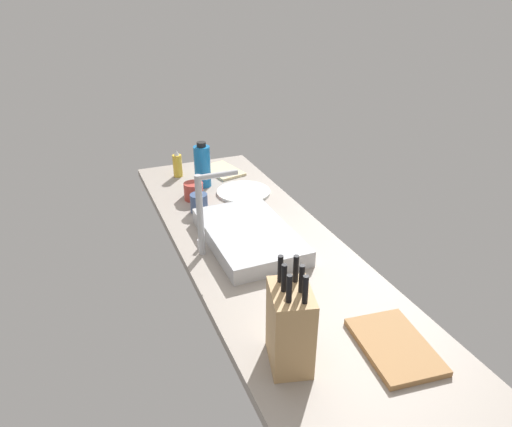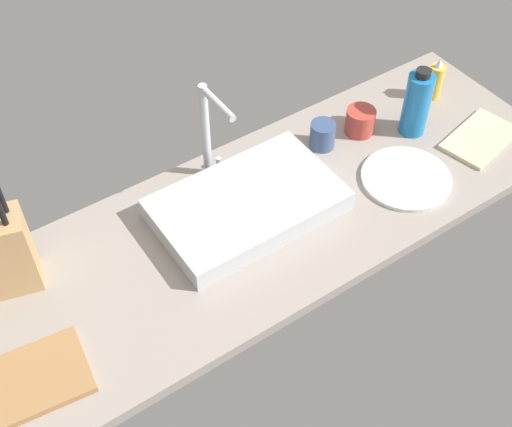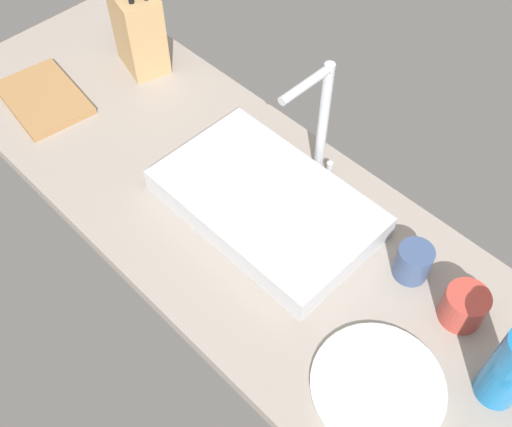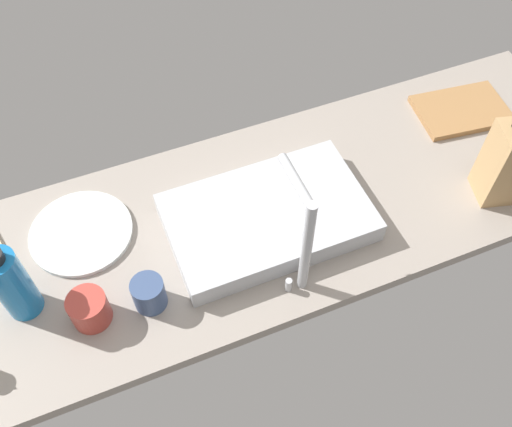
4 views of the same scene
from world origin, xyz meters
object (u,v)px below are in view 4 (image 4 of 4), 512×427
(cutting_board, at_px, (462,110))
(dinner_plate, at_px, (81,232))
(faucet, at_px, (303,235))
(sink_basin, at_px, (268,217))
(ceramic_cup, at_px, (149,294))
(water_bottle, at_px, (11,284))
(coffee_mug, at_px, (89,309))

(cutting_board, distance_m, dinner_plate, 1.12)
(faucet, bearing_deg, cutting_board, -154.22)
(sink_basin, distance_m, ceramic_cup, 0.35)
(sink_basin, height_order, dinner_plate, sink_basin)
(faucet, bearing_deg, ceramic_cup, -12.02)
(sink_basin, distance_m, cutting_board, 0.70)
(dinner_plate, distance_m, ceramic_cup, 0.27)
(cutting_board, bearing_deg, water_bottle, 6.93)
(sink_basin, bearing_deg, dinner_plate, -18.71)
(faucet, relative_size, ceramic_cup, 3.83)
(sink_basin, bearing_deg, cutting_board, -167.22)
(ceramic_cup, bearing_deg, cutting_board, -165.92)
(coffee_mug, bearing_deg, sink_basin, -169.45)
(cutting_board, distance_m, coffee_mug, 1.17)
(coffee_mug, bearing_deg, faucet, 169.76)
(coffee_mug, relative_size, ceramic_cup, 1.09)
(coffee_mug, bearing_deg, ceramic_cup, 174.39)
(sink_basin, xyz_separation_m, cutting_board, (-0.68, -0.15, -0.02))
(sink_basin, distance_m, dinner_plate, 0.47)
(faucet, distance_m, coffee_mug, 0.50)
(cutting_board, distance_m, ceramic_cup, 1.05)
(sink_basin, height_order, faucet, faucet)
(coffee_mug, xyz_separation_m, ceramic_cup, (-0.13, 0.01, 0.00))
(cutting_board, bearing_deg, ceramic_cup, 14.08)
(faucet, bearing_deg, coffee_mug, -10.24)
(faucet, xyz_separation_m, dinner_plate, (0.45, -0.32, -0.18))
(coffee_mug, bearing_deg, cutting_board, -168.12)
(water_bottle, bearing_deg, cutting_board, -173.07)
(faucet, xyz_separation_m, ceramic_cup, (0.34, -0.07, -0.14))
(coffee_mug, bearing_deg, water_bottle, -32.44)
(water_bottle, xyz_separation_m, dinner_plate, (-0.16, -0.15, -0.10))
(dinner_plate, xyz_separation_m, ceramic_cup, (-0.11, 0.25, 0.03))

